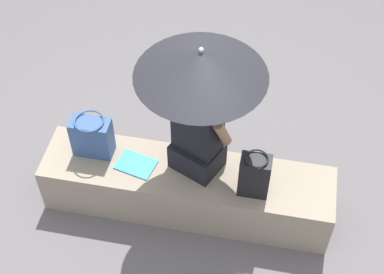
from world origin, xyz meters
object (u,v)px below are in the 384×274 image
magazine (136,164)px  tote_bag_canvas (255,175)px  handbag_black (92,137)px  parasol (201,64)px  person_seated (198,130)px

magazine → tote_bag_canvas: bearing=-171.3°
handbag_black → tote_bag_canvas: 1.23m
parasol → tote_bag_canvas: 0.96m
person_seated → handbag_black: bearing=1.6°
handbag_black → tote_bag_canvas: size_ratio=0.93×
person_seated → handbag_black: 0.82m
tote_bag_canvas → parasol: bearing=-15.0°
parasol → handbag_black: size_ratio=3.40×
handbag_black → tote_bag_canvas: (-1.23, 0.14, 0.01)m
person_seated → parasol: 0.66m
parasol → tote_bag_canvas: bearing=165.0°
handbag_black → magazine: size_ratio=1.23×
tote_bag_canvas → magazine: bearing=-4.3°
tote_bag_canvas → magazine: (0.88, -0.07, -0.17)m
magazine → person_seated: bearing=-155.5°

